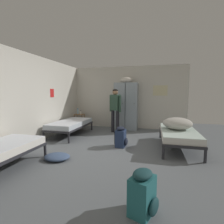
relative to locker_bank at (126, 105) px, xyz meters
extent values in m
plane|color=slate|center=(0.01, -2.64, -0.97)|extent=(9.36, 9.36, 0.00)
cube|color=beige|center=(0.01, 0.31, 0.30)|extent=(4.66, 0.06, 2.54)
cube|color=beige|center=(-2.29, -2.64, 0.30)|extent=(0.06, 5.85, 2.54)
cube|color=beige|center=(1.30, 0.28, 0.58)|extent=(0.55, 0.01, 0.40)
cube|color=red|center=(-2.25, -1.62, 0.48)|extent=(0.01, 0.20, 0.28)
cube|color=#8C99A3|center=(-0.23, 0.00, -0.04)|extent=(0.44, 0.52, 1.85)
cylinder|color=black|center=(-0.11, -0.27, 0.08)|extent=(0.02, 0.03, 0.02)
cube|color=#8C99A3|center=(0.23, 0.00, -0.04)|extent=(0.44, 0.52, 1.85)
cylinder|color=black|center=(0.35, -0.27, 0.08)|extent=(0.02, 0.03, 0.02)
ellipsoid|color=beige|center=(0.00, 0.00, 0.99)|extent=(0.48, 0.36, 0.22)
cylinder|color=brown|center=(-2.13, -0.31, -0.69)|extent=(0.03, 0.03, 0.55)
cylinder|color=brown|center=(-1.78, -0.31, -0.69)|extent=(0.03, 0.03, 0.55)
cylinder|color=brown|center=(-2.13, -0.04, -0.69)|extent=(0.03, 0.03, 0.55)
cylinder|color=brown|center=(-1.78, -0.04, -0.69)|extent=(0.03, 0.03, 0.55)
cube|color=brown|center=(-1.96, -0.17, -0.78)|extent=(0.38, 0.30, 0.02)
cube|color=brown|center=(-1.96, -0.17, -0.41)|extent=(0.38, 0.30, 0.02)
cylinder|color=#28282D|center=(-2.13, -3.42, -0.83)|extent=(0.06, 0.06, 0.28)
cylinder|color=#28282D|center=(-1.29, -3.42, -0.83)|extent=(0.06, 0.06, 0.28)
cylinder|color=#28282D|center=(-2.13, -2.34, -0.83)|extent=(0.06, 0.06, 0.28)
cylinder|color=#28282D|center=(-1.29, -2.34, -0.83)|extent=(0.06, 0.06, 0.28)
cylinder|color=#28282D|center=(-2.13, -0.50, -0.83)|extent=(0.06, 0.06, 0.28)
cylinder|color=#28282D|center=(-1.29, -0.50, -0.83)|extent=(0.06, 0.06, 0.28)
cube|color=#28282D|center=(-1.71, -1.42, -0.66)|extent=(0.90, 1.90, 0.06)
cube|color=silver|center=(-1.71, -1.42, -0.56)|extent=(0.87, 1.84, 0.14)
cube|color=silver|center=(-1.71, -1.42, -0.48)|extent=(0.86, 1.82, 0.01)
cylinder|color=#28282D|center=(2.15, -1.06, -0.83)|extent=(0.06, 0.06, 0.28)
cylinder|color=#28282D|center=(1.31, -1.06, -0.83)|extent=(0.06, 0.06, 0.28)
cylinder|color=#28282D|center=(2.15, -2.90, -0.83)|extent=(0.06, 0.06, 0.28)
cylinder|color=#28282D|center=(1.31, -2.90, -0.83)|extent=(0.06, 0.06, 0.28)
cube|color=#28282D|center=(1.73, -1.98, -0.66)|extent=(0.90, 1.90, 0.06)
cube|color=silver|center=(1.73, -1.98, -0.56)|extent=(0.87, 1.84, 0.14)
cube|color=silver|center=(1.73, -1.98, -0.48)|extent=(0.86, 1.82, 0.01)
ellipsoid|color=#B7B2A8|center=(1.70, -1.93, -0.32)|extent=(0.75, 0.73, 0.31)
cylinder|color=black|center=(-0.18, -0.75, -0.56)|extent=(0.12, 0.12, 0.83)
cylinder|color=black|center=(-0.39, -0.66, -0.56)|extent=(0.12, 0.12, 0.83)
cube|color=#284233|center=(-0.29, -0.70, 0.14)|extent=(0.40, 0.32, 0.56)
cylinder|color=#284233|center=(-0.09, -0.79, 0.10)|extent=(0.08, 0.08, 0.58)
cylinder|color=#284233|center=(-0.48, -0.62, 0.10)|extent=(0.08, 0.08, 0.58)
sphere|color=#936B4C|center=(-0.29, -0.70, 0.52)|extent=(0.20, 0.20, 0.20)
ellipsoid|color=black|center=(-0.29, -0.70, 0.57)|extent=(0.19, 0.19, 0.11)
cylinder|color=#B2DBEA|center=(-2.04, -0.15, -0.29)|extent=(0.06, 0.06, 0.21)
cylinder|color=#2666B2|center=(-2.04, -0.15, -0.17)|extent=(0.03, 0.03, 0.03)
cylinder|color=white|center=(-1.89, -0.21, -0.33)|extent=(0.05, 0.05, 0.14)
cylinder|color=black|center=(-1.89, -0.21, -0.24)|extent=(0.03, 0.03, 0.02)
cube|color=navy|center=(0.23, -2.27, -0.74)|extent=(0.26, 0.33, 0.46)
ellipsoid|color=black|center=(0.38, -2.27, -0.82)|extent=(0.09, 0.24, 0.20)
ellipsoid|color=black|center=(0.23, -2.27, -0.47)|extent=(0.23, 0.30, 0.10)
cube|color=black|center=(0.09, -2.35, -0.72)|extent=(0.03, 0.05, 0.32)
cube|color=black|center=(0.10, -2.17, -0.72)|extent=(0.03, 0.05, 0.32)
cube|color=#23666B|center=(0.98, -4.72, -0.74)|extent=(0.34, 0.38, 0.46)
ellipsoid|color=#193D42|center=(1.12, -4.77, -0.82)|extent=(0.16, 0.25, 0.20)
ellipsoid|color=#193D42|center=(0.98, -4.72, -0.47)|extent=(0.30, 0.35, 0.10)
cube|color=black|center=(0.83, -4.76, -0.72)|extent=(0.04, 0.06, 0.32)
cube|color=black|center=(0.89, -4.59, -0.72)|extent=(0.04, 0.06, 0.32)
ellipsoid|color=#42567A|center=(-0.94, -3.49, -0.91)|extent=(0.57, 0.46, 0.12)
camera|label=1|loc=(1.10, -6.64, 0.47)|focal=26.99mm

